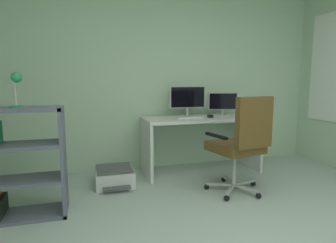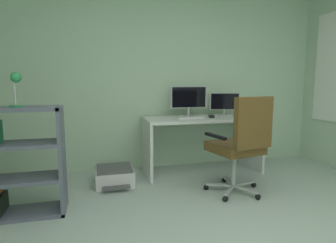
% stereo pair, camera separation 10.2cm
% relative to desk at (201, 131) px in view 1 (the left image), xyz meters
% --- Properties ---
extents(wall_back, '(4.63, 0.10, 2.78)m').
position_rel_desk_xyz_m(wall_back, '(-0.43, 0.42, 0.83)').
color(wall_back, '#BAD6B8').
rests_on(wall_back, ground).
extents(desk, '(1.54, 0.66, 0.75)m').
position_rel_desk_xyz_m(desk, '(0.00, 0.00, 0.00)').
color(desk, silver).
rests_on(desk, ground).
extents(monitor_main, '(0.50, 0.18, 0.41)m').
position_rel_desk_xyz_m(monitor_main, '(-0.16, 0.11, 0.44)').
color(monitor_main, '#B2B5B7').
rests_on(monitor_main, desk).
extents(monitor_secondary, '(0.41, 0.18, 0.32)m').
position_rel_desk_xyz_m(monitor_secondary, '(0.37, 0.11, 0.37)').
color(monitor_secondary, '#B2B5B7').
rests_on(monitor_secondary, desk).
extents(keyboard, '(0.34, 0.14, 0.02)m').
position_rel_desk_xyz_m(keyboard, '(-0.19, -0.06, 0.20)').
color(keyboard, silver).
rests_on(keyboard, desk).
extents(computer_mouse, '(0.08, 0.11, 0.03)m').
position_rel_desk_xyz_m(computer_mouse, '(0.10, -0.07, 0.21)').
color(computer_mouse, black).
rests_on(computer_mouse, desk).
extents(office_chair, '(0.63, 0.67, 1.07)m').
position_rel_desk_xyz_m(office_chair, '(0.10, -0.87, 0.04)').
color(office_chair, '#B7BABC').
rests_on(office_chair, ground).
extents(bookshelf, '(0.86, 0.34, 1.00)m').
position_rel_desk_xyz_m(bookshelf, '(-2.21, -0.78, -0.07)').
color(bookshelf, slate).
rests_on(bookshelf, ground).
extents(desk_lamp, '(0.12, 0.11, 0.30)m').
position_rel_desk_xyz_m(desk_lamp, '(-2.04, -0.78, 0.64)').
color(desk_lamp, '#2B9052').
rests_on(desk_lamp, bookshelf).
extents(printer, '(0.44, 0.53, 0.21)m').
position_rel_desk_xyz_m(printer, '(-1.19, -0.20, -0.45)').
color(printer, silver).
rests_on(printer, ground).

